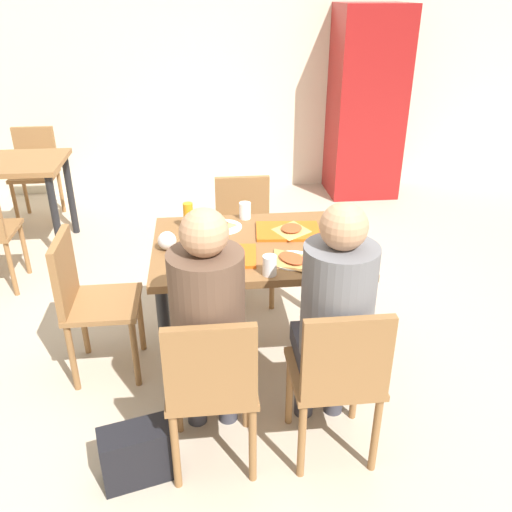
{
  "coord_description": "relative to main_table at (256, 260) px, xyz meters",
  "views": [
    {
      "loc": [
        -0.28,
        -2.63,
        2.03
      ],
      "look_at": [
        0.0,
        0.0,
        0.7
      ],
      "focal_mm": 37.54,
      "sensor_mm": 36.0,
      "label": 1
    }
  ],
  "objects": [
    {
      "name": "tray_red_near",
      "position": [
        -0.2,
        -0.15,
        0.11
      ],
      "size": [
        0.38,
        0.29,
        0.02
      ],
      "primitive_type": "cube",
      "rotation": [
        0.0,
        0.0,
        -0.1
      ],
      "color": "#D85914",
      "rests_on": "main_table"
    },
    {
      "name": "tray_red_far",
      "position": [
        0.2,
        0.13,
        0.11
      ],
      "size": [
        0.38,
        0.29,
        0.02
      ],
      "primitive_type": "cube",
      "rotation": [
        0.0,
        0.0,
        -0.09
      ],
      "color": "#D85914",
      "rests_on": "main_table"
    },
    {
      "name": "soda_can",
      "position": [
        0.48,
        0.02,
        0.17
      ],
      "size": [
        0.07,
        0.07,
        0.12
      ],
      "primitive_type": "cylinder",
      "color": "#B7BCC6",
      "rests_on": "main_table"
    },
    {
      "name": "chair_left_end",
      "position": [
        -0.95,
        0.0,
        -0.17
      ],
      "size": [
        0.4,
        0.4,
        0.86
      ],
      "color": "olive",
      "rests_on": "ground_plane"
    },
    {
      "name": "background_chair_far",
      "position": [
        -1.84,
        2.49,
        -0.17
      ],
      "size": [
        0.4,
        0.4,
        0.86
      ],
      "color": "olive",
      "rests_on": "ground_plane"
    },
    {
      "name": "handbag",
      "position": [
        -0.63,
        -0.82,
        -0.53
      ],
      "size": [
        0.35,
        0.23,
        0.28
      ],
      "primitive_type": "cube",
      "rotation": [
        0.0,
        0.0,
        0.25
      ],
      "color": "black",
      "rests_on": "ground_plane"
    },
    {
      "name": "background_table",
      "position": [
        -1.84,
        1.76,
        -0.03
      ],
      "size": [
        0.9,
        0.7,
        0.78
      ],
      "color": "olive",
      "rests_on": "ground_plane"
    },
    {
      "name": "ground_plane",
      "position": [
        0.0,
        0.0,
        -0.68
      ],
      "size": [
        10.0,
        10.0,
        0.02
      ],
      "primitive_type": "cube",
      "color": "#B7A893"
    },
    {
      "name": "pizza_slice_b",
      "position": [
        0.22,
        0.11,
        0.13
      ],
      "size": [
        0.21,
        0.24,
        0.02
      ],
      "color": "tan",
      "rests_on": "tray_red_far"
    },
    {
      "name": "plastic_cup_b",
      "position": [
        0.03,
        -0.36,
        0.15
      ],
      "size": [
        0.07,
        0.07,
        0.1
      ],
      "primitive_type": "cylinder",
      "color": "white",
      "rests_on": "main_table"
    },
    {
      "name": "pizza_slice_c",
      "position": [
        -0.19,
        0.25,
        0.12
      ],
      "size": [
        0.17,
        0.14,
        0.02
      ],
      "color": "tan",
      "rests_on": "paper_plate_center"
    },
    {
      "name": "main_table",
      "position": [
        0.0,
        0.0,
        0.0
      ],
      "size": [
        1.12,
        0.85,
        0.78
      ],
      "color": "brown",
      "rests_on": "ground_plane"
    },
    {
      "name": "person_in_brown_jacket",
      "position": [
        0.28,
        -0.67,
        0.08
      ],
      "size": [
        0.32,
        0.42,
        1.27
      ],
      "color": "#383842",
      "rests_on": "ground_plane"
    },
    {
      "name": "pizza_slice_a",
      "position": [
        -0.2,
        -0.13,
        0.13
      ],
      "size": [
        0.22,
        0.21,
        0.02
      ],
      "color": "tan",
      "rests_on": "tray_red_near"
    },
    {
      "name": "plastic_cup_a",
      "position": [
        -0.03,
        0.36,
        0.15
      ],
      "size": [
        0.07,
        0.07,
        0.1
      ],
      "primitive_type": "cylinder",
      "color": "white",
      "rests_on": "main_table"
    },
    {
      "name": "foil_bundle",
      "position": [
        -0.48,
        -0.02,
        0.15
      ],
      "size": [
        0.1,
        0.1,
        0.1
      ],
      "primitive_type": "sphere",
      "color": "silver",
      "rests_on": "main_table"
    },
    {
      "name": "drink_fridge",
      "position": [
        1.45,
        2.85,
        0.28
      ],
      "size": [
        0.7,
        0.6,
        1.9
      ],
      "primitive_type": "cube",
      "color": "maroon",
      "rests_on": "ground_plane"
    },
    {
      "name": "person_in_red",
      "position": [
        -0.28,
        -0.67,
        0.08
      ],
      "size": [
        0.32,
        0.42,
        1.27
      ],
      "color": "#383842",
      "rests_on": "ground_plane"
    },
    {
      "name": "pizza_slice_d",
      "position": [
        0.16,
        -0.24,
        0.12
      ],
      "size": [
        0.24,
        0.28,
        0.02
      ],
      "color": "#C68C47",
      "rests_on": "paper_plate_near_edge"
    },
    {
      "name": "back_wall",
      "position": [
        0.0,
        3.2,
        0.73
      ],
      "size": [
        10.0,
        0.1,
        2.8
      ],
      "primitive_type": "cube",
      "color": "beige",
      "rests_on": "ground_plane"
    },
    {
      "name": "condiment_bottle",
      "position": [
        -0.37,
        0.23,
        0.18
      ],
      "size": [
        0.06,
        0.06,
        0.16
      ],
      "primitive_type": "cylinder",
      "color": "orange",
      "rests_on": "main_table"
    },
    {
      "name": "paper_plate_center",
      "position": [
        -0.17,
        0.23,
        0.11
      ],
      "size": [
        0.22,
        0.22,
        0.01
      ],
      "primitive_type": "cylinder",
      "color": "white",
      "rests_on": "main_table"
    },
    {
      "name": "paper_plate_near_edge",
      "position": [
        0.17,
        -0.23,
        0.11
      ],
      "size": [
        0.22,
        0.22,
        0.01
      ],
      "primitive_type": "cylinder",
      "color": "white",
      "rests_on": "main_table"
    },
    {
      "name": "chair_far_side",
      "position": [
        0.0,
        0.81,
        -0.17
      ],
      "size": [
        0.4,
        0.4,
        0.86
      ],
      "color": "olive",
      "rests_on": "ground_plane"
    },
    {
      "name": "chair_near_left",
      "position": [
        -0.28,
        -0.81,
        -0.17
      ],
      "size": [
        0.4,
        0.4,
        0.86
      ],
      "color": "olive",
      "rests_on": "ground_plane"
    },
    {
      "name": "chair_near_right",
      "position": [
        0.28,
        -0.81,
        -0.17
      ],
      "size": [
        0.4,
        0.4,
        0.86
      ],
      "color": "olive",
      "rests_on": "ground_plane"
    }
  ]
}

